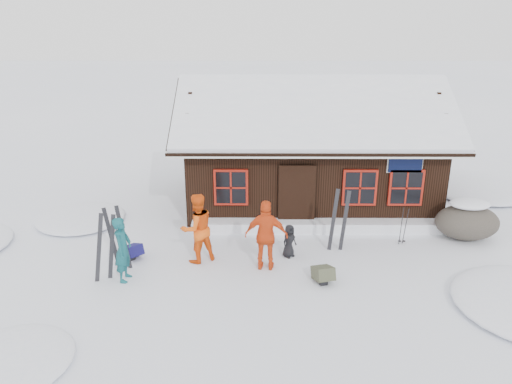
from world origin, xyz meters
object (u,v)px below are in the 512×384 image
at_px(skier_teal, 123,249).
at_px(ski_poles, 403,227).
at_px(backpack_olive, 323,276).
at_px(backpack_blue, 133,253).
at_px(skier_orange_left, 197,228).
at_px(boulder, 467,221).
at_px(skier_crouched, 289,241).
at_px(skier_orange_right, 266,236).
at_px(ski_pair_left, 105,248).

height_order(skier_teal, ski_poles, skier_teal).
bearing_deg(backpack_olive, backpack_blue, 151.77).
relative_size(skier_orange_left, ski_poles, 1.66).
distance_m(boulder, backpack_blue, 9.70).
relative_size(backpack_blue, backpack_olive, 0.92).
bearing_deg(skier_crouched, skier_orange_left, 143.82).
xyz_separation_m(skier_crouched, backpack_olive, (0.77, -1.37, -0.31)).
bearing_deg(backpack_olive, skier_orange_left, 146.89).
bearing_deg(boulder, backpack_olive, -150.25).
bearing_deg(ski_poles, skier_orange_left, -169.34).
distance_m(skier_orange_right, backpack_olive, 1.75).
relative_size(skier_orange_right, boulder, 1.02).
relative_size(skier_teal, skier_orange_right, 0.89).
height_order(backpack_blue, backpack_olive, backpack_olive).
height_order(skier_orange_right, backpack_olive, skier_orange_right).
distance_m(ski_poles, backpack_olive, 3.40).
bearing_deg(skier_crouched, backpack_olive, -103.03).
xyz_separation_m(skier_orange_left, skier_orange_right, (1.83, -0.43, -0.01)).
relative_size(skier_teal, backpack_olive, 2.86).
bearing_deg(ski_poles, backpack_blue, -172.96).
height_order(skier_crouched, ski_poles, ski_poles).
bearing_deg(skier_orange_right, skier_teal, 15.33).
xyz_separation_m(skier_orange_left, skier_crouched, (2.47, 0.27, -0.49)).
height_order(skier_orange_left, ski_poles, skier_orange_left).
bearing_deg(ski_poles, boulder, 11.39).
height_order(skier_orange_left, ski_pair_left, skier_orange_left).
relative_size(skier_orange_left, backpack_olive, 3.26).
relative_size(skier_teal, skier_crouched, 1.80).
distance_m(skier_teal, skier_orange_left, 2.00).
bearing_deg(skier_crouched, ski_poles, -28.46).
bearing_deg(boulder, skier_orange_right, -162.12).
relative_size(skier_orange_right, skier_crouched, 2.03).
relative_size(skier_teal, skier_orange_left, 0.88).
relative_size(boulder, ski_pair_left, 1.01).
xyz_separation_m(boulder, ski_poles, (-1.99, -0.40, -0.01)).
xyz_separation_m(skier_orange_left, ski_poles, (5.80, 1.09, -0.42)).
bearing_deg(skier_teal, backpack_blue, 8.94).
distance_m(skier_teal, ski_pair_left, 0.44).
bearing_deg(backpack_blue, skier_teal, -127.68).
bearing_deg(boulder, skier_teal, -165.16).
distance_m(skier_teal, backpack_blue, 1.37).
relative_size(skier_orange_left, skier_orange_right, 1.01).
height_order(boulder, backpack_olive, boulder).
bearing_deg(skier_orange_left, ski_pair_left, -7.51).
bearing_deg(skier_teal, boulder, -70.66).
bearing_deg(ski_pair_left, skier_orange_left, 15.95).
relative_size(skier_crouched, backpack_olive, 1.59).
height_order(skier_teal, ski_pair_left, ski_pair_left).
relative_size(skier_orange_right, backpack_olive, 3.22).
xyz_separation_m(skier_crouched, backpack_blue, (-4.27, -0.12, -0.32)).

